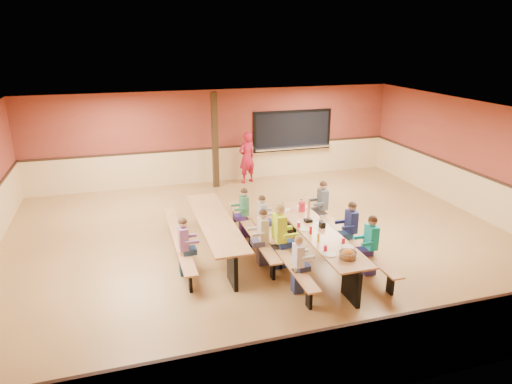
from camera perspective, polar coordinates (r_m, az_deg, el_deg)
name	(u,v)px	position (r m, az deg, el deg)	size (l,w,h in m)	color
ground	(264,242)	(10.82, 0.96, -6.22)	(12.00, 12.00, 0.00)	olive
room_envelope	(264,214)	(10.55, 0.99, -2.82)	(12.04, 10.04, 3.02)	brown
kitchen_pass_through	(293,132)	(15.65, 4.59, 7.44)	(2.78, 0.28, 1.38)	black
structural_post	(215,141)	(14.34, -5.15, 6.41)	(0.18, 0.18, 3.00)	black
cafeteria_table_main	(317,240)	(9.76, 7.63, -5.93)	(1.91, 3.70, 0.74)	#B87B49
cafeteria_table_second	(215,229)	(10.22, -5.09, -4.64)	(1.91, 3.70, 0.74)	#B87B49
seated_child_white_left	(298,265)	(8.63, 5.27, -9.02)	(0.33, 0.27, 1.14)	white
seated_adult_yellow	(279,236)	(9.45, 2.93, -5.51)	(0.46, 0.37, 1.39)	#D2FF22
seated_child_grey_left	(262,220)	(10.52, 0.76, -3.52)	(0.34, 0.28, 1.16)	#AFAFAF
seated_child_teal_right	(371,246)	(9.47, 14.13, -6.52)	(0.39, 0.32, 1.25)	#11AFAD
seated_child_navy_right	(351,230)	(10.12, 11.76, -4.63)	(0.39, 0.32, 1.24)	navy
seated_child_char_right	(322,206)	(11.33, 8.29, -1.79)	(0.39, 0.32, 1.26)	#4E5358
seated_child_purple_sec	(184,247)	(9.29, -9.00, -6.80)	(0.37, 0.30, 1.21)	#88558B
seated_child_green_sec	(244,213)	(10.89, -1.48, -2.63)	(0.36, 0.30, 1.20)	#34764B
seated_child_tan_sec	(263,237)	(9.58, 0.87, -5.70)	(0.37, 0.31, 1.22)	beige
standing_woman	(247,157)	(14.88, -1.15, 4.34)	(0.62, 0.40, 1.69)	#A61327
punch_pitcher	(302,207)	(10.62, 5.77, -1.85)	(0.16, 0.16, 0.22)	red
chip_bowl	(348,254)	(8.59, 11.41, -7.63)	(0.32, 0.32, 0.15)	orange
napkin_dispenser	(322,225)	(9.80, 8.27, -4.06)	(0.10, 0.14, 0.13)	black
condiment_mustard	(318,237)	(9.15, 7.80, -5.65)	(0.06, 0.06, 0.17)	yellow
condiment_ketchup	(311,230)	(9.45, 6.86, -4.77)	(0.06, 0.06, 0.17)	#B2140F
table_paddle	(308,216)	(10.03, 6.56, -2.98)	(0.16, 0.16, 0.56)	black
place_settings	(317,228)	(9.65, 7.70, -4.48)	(0.65, 3.30, 0.11)	beige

